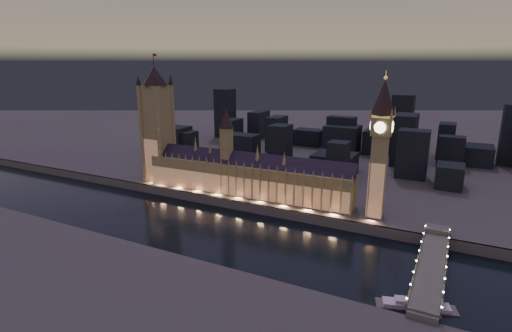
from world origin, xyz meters
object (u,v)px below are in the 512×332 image
at_px(palace_of_westminster, 245,175).
at_px(victoria_tower, 157,119).
at_px(westminster_bridge, 431,267).
at_px(river_boat, 416,305).
at_px(elizabeth_tower, 381,138).

height_order(palace_of_westminster, victoria_tower, victoria_tower).
height_order(westminster_bridge, river_boat, westminster_bridge).
relative_size(palace_of_westminster, river_boat, 4.76).
xyz_separation_m(palace_of_westminster, westminster_bridge, (164.79, -65.21, -20.37)).
bearing_deg(westminster_bridge, victoria_tower, 166.12).
relative_size(palace_of_westminster, elizabeth_tower, 1.79).
bearing_deg(river_boat, victoria_tower, 158.35).
relative_size(victoria_tower, river_boat, 2.98).
relative_size(victoria_tower, elizabeth_tower, 1.12).
height_order(palace_of_westminster, westminster_bridge, palace_of_westminster).
distance_m(elizabeth_tower, westminster_bridge, 103.24).
bearing_deg(victoria_tower, palace_of_westminster, -0.10).
distance_m(palace_of_westminster, victoria_tower, 109.39).
bearing_deg(victoria_tower, river_boat, -21.65).
height_order(palace_of_westminster, elizabeth_tower, elizabeth_tower).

